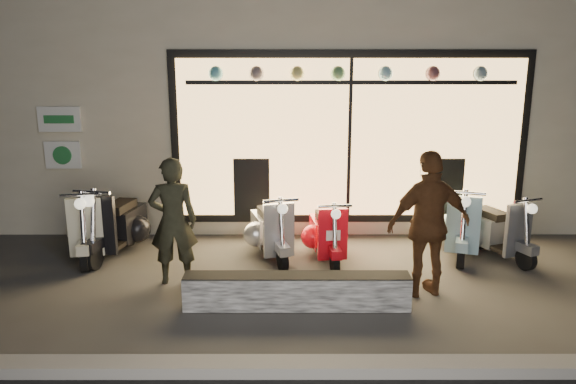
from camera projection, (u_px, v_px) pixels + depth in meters
name	position (u px, v px, depth m)	size (l,w,h in m)	color
ground	(299.00, 285.00, 7.04)	(40.00, 40.00, 0.00)	#383533
kerb	(303.00, 367.00, 5.08)	(40.00, 0.25, 0.12)	slate
shop_building	(295.00, 89.00, 11.36)	(10.20, 6.23, 4.20)	beige
graffiti_barrier	(297.00, 291.00, 6.36)	(2.55, 0.28, 0.40)	black
scooter_silver	(270.00, 229.00, 8.02)	(0.65, 1.31, 0.93)	black
scooter_red	(326.00, 233.00, 7.93)	(0.48, 1.24, 0.88)	black
scooter_black	(119.00, 224.00, 8.14)	(0.64, 1.45, 1.03)	black
scooter_cream	(92.00, 226.00, 8.06)	(0.62, 1.42, 1.01)	black
scooter_blue	(463.00, 224.00, 8.16)	(0.73, 1.41, 1.01)	black
scooter_grey	(492.00, 229.00, 8.03)	(0.73, 1.27, 0.92)	black
man	(173.00, 221.00, 6.93)	(0.59, 0.39, 1.61)	black
woman	(429.00, 224.00, 6.57)	(1.03, 0.43, 1.75)	#53311A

